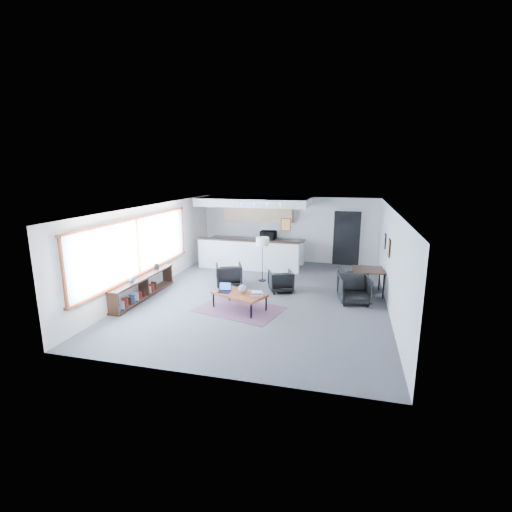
% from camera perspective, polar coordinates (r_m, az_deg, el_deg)
% --- Properties ---
extents(room, '(7.02, 9.02, 2.62)m').
position_cam_1_polar(room, '(10.65, 1.02, 0.47)').
color(room, '#4B4B4E').
rests_on(room, ground).
extents(window, '(0.10, 5.95, 1.66)m').
position_cam_1_polar(window, '(11.13, -17.73, 1.21)').
color(window, '#8CBFFF').
rests_on(window, room).
extents(console, '(0.35, 3.00, 0.80)m').
position_cam_1_polar(console, '(11.20, -17.02, -4.65)').
color(console, black).
rests_on(console, floor).
extents(kitchenette, '(4.20, 1.96, 2.60)m').
position_cam_1_polar(kitchenette, '(14.46, -0.24, 4.14)').
color(kitchenette, white).
rests_on(kitchenette, floor).
extents(doorway, '(1.10, 0.12, 2.15)m').
position_cam_1_polar(doorway, '(14.76, 13.76, 2.76)').
color(doorway, black).
rests_on(doorway, room).
extents(track_light, '(1.60, 0.07, 0.15)m').
position_cam_1_polar(track_light, '(12.72, 0.73, 8.13)').
color(track_light, silver).
rests_on(track_light, room).
extents(wall_art_lower, '(0.03, 0.38, 0.48)m').
position_cam_1_polar(wall_art_lower, '(10.78, 19.80, 1.20)').
color(wall_art_lower, black).
rests_on(wall_art_lower, room).
extents(wall_art_upper, '(0.03, 0.34, 0.44)m').
position_cam_1_polar(wall_art_upper, '(12.06, 19.23, 2.20)').
color(wall_art_upper, black).
rests_on(wall_art_upper, room).
extents(kilim_rug, '(2.45, 1.95, 0.01)m').
position_cam_1_polar(kilim_rug, '(9.99, -2.54, -8.16)').
color(kilim_rug, '#522E40').
rests_on(kilim_rug, floor).
extents(coffee_table, '(1.57, 1.23, 0.45)m').
position_cam_1_polar(coffee_table, '(9.85, -2.57, -5.92)').
color(coffee_table, brown).
rests_on(coffee_table, floor).
extents(laptop, '(0.35, 0.29, 0.23)m').
position_cam_1_polar(laptop, '(9.99, -4.83, -5.07)').
color(laptop, black).
rests_on(laptop, coffee_table).
extents(ceramic_pot, '(0.24, 0.24, 0.24)m').
position_cam_1_polar(ceramic_pot, '(9.79, -2.08, -5.10)').
color(ceramic_pot, gray).
rests_on(ceramic_pot, coffee_table).
extents(book_stack, '(0.34, 0.29, 0.10)m').
position_cam_1_polar(book_stack, '(9.69, 0.14, -5.75)').
color(book_stack, silver).
rests_on(book_stack, coffee_table).
extents(coaster, '(0.12, 0.12, 0.01)m').
position_cam_1_polar(coaster, '(9.57, -2.13, -6.26)').
color(coaster, '#E5590C').
rests_on(coaster, coffee_table).
extents(armchair_left, '(1.01, 0.98, 0.81)m').
position_cam_1_polar(armchair_left, '(11.78, -4.20, -2.81)').
color(armchair_left, black).
rests_on(armchair_left, floor).
extents(armchair_right, '(0.88, 0.86, 0.71)m').
position_cam_1_polar(armchair_right, '(11.35, 3.83, -3.70)').
color(armchair_right, black).
rests_on(armchair_right, floor).
extents(floor_lamp, '(0.54, 0.54, 1.48)m').
position_cam_1_polar(floor_lamp, '(12.17, 1.00, 2.00)').
color(floor_lamp, black).
rests_on(floor_lamp, floor).
extents(dining_table, '(0.96, 0.96, 0.76)m').
position_cam_1_polar(dining_table, '(11.52, 16.89, -2.27)').
color(dining_table, black).
rests_on(dining_table, floor).
extents(dining_chair_near, '(0.81, 0.78, 0.71)m').
position_cam_1_polar(dining_chair_near, '(10.70, 14.88, -5.16)').
color(dining_chair_near, black).
rests_on(dining_chair_near, floor).
extents(dining_chair_far, '(0.78, 0.76, 0.64)m').
position_cam_1_polar(dining_chair_far, '(11.84, 14.57, -3.57)').
color(dining_chair_far, black).
rests_on(dining_chair_far, floor).
extents(microwave, '(0.61, 0.36, 0.40)m').
position_cam_1_polar(microwave, '(14.82, 1.87, 3.39)').
color(microwave, black).
rests_on(microwave, kitchenette).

